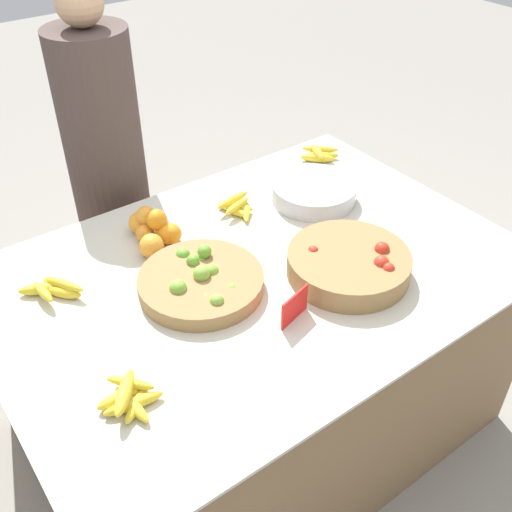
% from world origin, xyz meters
% --- Properties ---
extents(ground_plane, '(12.00, 12.00, 0.00)m').
position_xyz_m(ground_plane, '(0.00, 0.00, 0.00)').
color(ground_plane, gray).
extents(market_table, '(1.67, 1.18, 0.78)m').
position_xyz_m(market_table, '(0.00, 0.00, 0.39)').
color(market_table, olive).
rests_on(market_table, ground_plane).
extents(lime_bowl, '(0.39, 0.39, 0.09)m').
position_xyz_m(lime_bowl, '(-0.20, 0.02, 0.81)').
color(lime_bowl, olive).
rests_on(lime_bowl, market_table).
extents(tomato_basket, '(0.39, 0.39, 0.10)m').
position_xyz_m(tomato_basket, '(0.22, -0.20, 0.82)').
color(tomato_basket, olive).
rests_on(tomato_basket, market_table).
extents(orange_pile, '(0.17, 0.23, 0.12)m').
position_xyz_m(orange_pile, '(-0.19, 0.32, 0.83)').
color(orange_pile, orange).
rests_on(orange_pile, market_table).
extents(metal_bowl, '(0.32, 0.32, 0.07)m').
position_xyz_m(metal_bowl, '(0.42, 0.21, 0.82)').
color(metal_bowl, '#B7B7BF').
rests_on(metal_bowl, market_table).
extents(price_sign, '(0.12, 0.04, 0.09)m').
position_xyz_m(price_sign, '(-0.05, -0.26, 0.83)').
color(price_sign, red).
rests_on(price_sign, market_table).
extents(banana_bunch_middle_right, '(0.16, 0.18, 0.06)m').
position_xyz_m(banana_bunch_middle_right, '(-0.58, -0.25, 0.81)').
color(banana_bunch_middle_right, yellow).
rests_on(banana_bunch_middle_right, market_table).
extents(banana_bunch_front_center, '(0.18, 0.16, 0.05)m').
position_xyz_m(banana_bunch_front_center, '(-0.57, 0.26, 0.81)').
color(banana_bunch_front_center, yellow).
rests_on(banana_bunch_front_center, market_table).
extents(banana_bunch_back_center, '(0.15, 0.17, 0.05)m').
position_xyz_m(banana_bunch_back_center, '(0.14, 0.31, 0.81)').
color(banana_bunch_back_center, yellow).
rests_on(banana_bunch_back_center, market_table).
extents(banana_bunch_front_right, '(0.17, 0.15, 0.06)m').
position_xyz_m(banana_bunch_front_right, '(0.64, 0.43, 0.81)').
color(banana_bunch_front_right, yellow).
rests_on(banana_bunch_front_right, market_table).
extents(vendor_person, '(0.30, 0.30, 1.53)m').
position_xyz_m(vendor_person, '(-0.12, 0.83, 0.71)').
color(vendor_person, '#473833').
rests_on(vendor_person, ground_plane).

